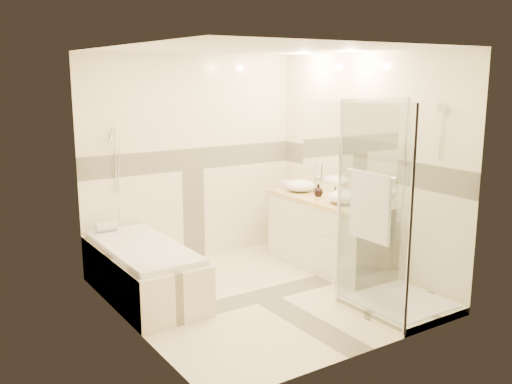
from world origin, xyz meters
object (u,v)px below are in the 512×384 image
vessel_sink_near (300,185)px  amenity_bottle_a (335,194)px  vanity (326,233)px  shower_enclosure (389,260)px  vessel_sink_far (344,197)px  amenity_bottle_b (318,190)px  bathtub (143,268)px

vessel_sink_near → amenity_bottle_a: amenity_bottle_a is taller
vanity → shower_enclosure: 1.31m
vessel_sink_far → amenity_bottle_b: 0.45m
shower_enclosure → amenity_bottle_a: size_ratio=12.34×
amenity_bottle_a → amenity_bottle_b: amenity_bottle_a is taller
shower_enclosure → amenity_bottle_a: bearing=76.2°
bathtub → shower_enclosure: (1.86, -1.62, 0.20)m
vanity → amenity_bottle_a: size_ratio=9.80×
shower_enclosure → amenity_bottle_a: (0.27, 1.11, 0.43)m
vessel_sink_far → amenity_bottle_b: (0.00, 0.45, -0.00)m
bathtub → shower_enclosure: 2.47m
shower_enclosure → vessel_sink_near: size_ratio=5.55×
bathtub → vanity: vanity is taller
shower_enclosure → amenity_bottle_b: (0.27, 1.41, 0.42)m
vanity → vessel_sink_near: vessel_sink_near is taller
vessel_sink_far → amenity_bottle_a: 0.15m
shower_enclosure → amenity_bottle_b: 1.50m
vessel_sink_far → amenity_bottle_a: size_ratio=2.25×
shower_enclosure → amenity_bottle_b: shower_enclosure is taller
vanity → amenity_bottle_a: amenity_bottle_a is taller
vessel_sink_far → vessel_sink_near: bearing=90.0°
bathtub → amenity_bottle_a: 2.28m
shower_enclosure → vessel_sink_far: (0.27, 0.97, 0.42)m
amenity_bottle_a → amenity_bottle_b: size_ratio=1.15×
vessel_sink_near → amenity_bottle_b: vessel_sink_near is taller
bathtub → amenity_bottle_a: bearing=-13.4°
vanity → amenity_bottle_a: bearing=-97.2°
vessel_sink_near → amenity_bottle_a: bearing=-90.0°
vessel_sink_near → amenity_bottle_a: (0.00, -0.65, 0.01)m
shower_enclosure → vanity: bearing=77.0°
bathtub → amenity_bottle_b: (2.13, -0.21, 0.61)m
vessel_sink_far → amenity_bottle_a: amenity_bottle_a is taller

